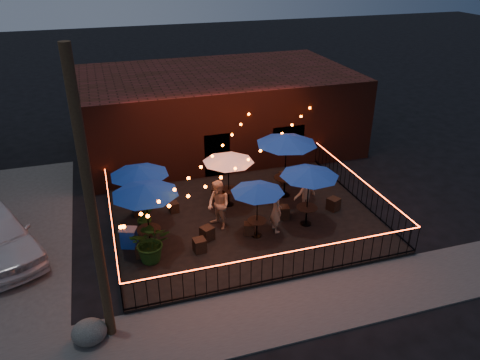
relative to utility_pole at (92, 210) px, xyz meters
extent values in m
plane|color=black|center=(5.40, 2.60, -4.00)|extent=(110.00, 110.00, 0.00)
cube|color=black|center=(5.40, 4.60, -3.92)|extent=(10.00, 8.00, 0.15)
cube|color=#454340|center=(5.40, -0.65, -3.98)|extent=(18.00, 2.50, 0.05)
cube|color=#39180F|center=(6.40, 12.60, -2.00)|extent=(14.00, 8.00, 4.00)
cube|color=black|center=(5.40, 8.72, -2.90)|extent=(1.20, 0.24, 2.20)
cube|color=black|center=(8.90, 8.72, -2.40)|extent=(1.60, 0.24, 1.20)
cylinder|color=#3A2618|center=(0.00, 0.00, 0.00)|extent=(0.26, 0.26, 8.00)
cube|color=black|center=(5.40, 0.60, -3.77)|extent=(10.00, 0.04, 0.04)
cube|color=black|center=(5.40, 0.60, -2.85)|extent=(10.00, 0.04, 0.04)
cube|color=#FF3F15|center=(5.40, 0.60, -2.82)|extent=(10.00, 0.03, 0.02)
cube|color=black|center=(0.40, 4.60, -3.77)|extent=(0.04, 8.00, 0.04)
cube|color=black|center=(0.40, 4.60, -2.85)|extent=(0.04, 8.00, 0.04)
cube|color=#FF3F15|center=(0.40, 4.60, -2.82)|extent=(0.03, 8.00, 0.02)
cube|color=black|center=(10.40, 4.60, -3.77)|extent=(0.04, 8.00, 0.04)
cube|color=black|center=(10.40, 4.60, -2.85)|extent=(0.04, 8.00, 0.04)
cube|color=#FF3F15|center=(10.40, 4.60, -2.82)|extent=(0.03, 8.00, 0.02)
cylinder|color=black|center=(1.60, 3.65, -3.83)|extent=(0.46, 0.46, 0.03)
cylinder|color=black|center=(1.60, 3.65, -3.46)|extent=(0.06, 0.06, 0.75)
cylinder|color=black|center=(1.60, 3.65, -3.08)|extent=(0.84, 0.84, 0.04)
cylinder|color=black|center=(1.60, 3.65, -2.60)|extent=(0.05, 0.05, 2.51)
cone|color=navy|center=(1.60, 3.65, -1.50)|extent=(2.97, 2.97, 0.37)
cylinder|color=black|center=(1.60, 5.40, -3.84)|extent=(0.44, 0.44, 0.03)
cylinder|color=black|center=(1.60, 5.40, -3.48)|extent=(0.06, 0.06, 0.72)
cylinder|color=black|center=(1.60, 5.40, -3.11)|extent=(0.80, 0.80, 0.04)
cylinder|color=black|center=(1.60, 5.40, -2.65)|extent=(0.04, 0.04, 2.39)
cone|color=navy|center=(1.60, 5.40, -1.60)|extent=(2.87, 2.87, 0.35)
cylinder|color=black|center=(5.45, 3.25, -3.84)|extent=(0.39, 0.39, 0.03)
cylinder|color=black|center=(5.45, 3.25, -3.52)|extent=(0.05, 0.05, 0.64)
cylinder|color=black|center=(5.45, 3.25, -3.20)|extent=(0.71, 0.71, 0.04)
cylinder|color=black|center=(5.45, 3.25, -2.79)|extent=(0.04, 0.04, 2.12)
cone|color=navy|center=(5.45, 3.25, -1.87)|extent=(2.46, 2.46, 0.31)
cylinder|color=black|center=(5.12, 5.79, -3.84)|extent=(0.41, 0.41, 0.03)
cylinder|color=black|center=(5.12, 5.79, -3.50)|extent=(0.06, 0.06, 0.68)
cylinder|color=black|center=(5.12, 5.79, -3.15)|extent=(0.75, 0.75, 0.04)
cylinder|color=black|center=(5.12, 5.79, -2.72)|extent=(0.04, 0.04, 2.26)
cone|color=white|center=(5.12, 5.79, -1.73)|extent=(2.69, 2.69, 0.33)
cylinder|color=black|center=(7.53, 3.45, -3.84)|extent=(0.44, 0.44, 0.03)
cylinder|color=black|center=(7.53, 3.45, -3.48)|extent=(0.06, 0.06, 0.72)
cylinder|color=black|center=(7.53, 3.45, -3.11)|extent=(0.80, 0.80, 0.04)
cylinder|color=black|center=(7.53, 3.45, -2.66)|extent=(0.04, 0.04, 2.39)
cone|color=navy|center=(7.53, 3.45, -1.61)|extent=(2.71, 2.71, 0.35)
cylinder|color=black|center=(7.61, 5.87, -3.83)|extent=(0.51, 0.51, 0.03)
cylinder|color=black|center=(7.61, 5.87, -3.42)|extent=(0.07, 0.07, 0.83)
cylinder|color=black|center=(7.61, 5.87, -3.00)|extent=(0.92, 0.92, 0.05)
cylinder|color=black|center=(7.61, 5.87, -2.47)|extent=(0.05, 0.05, 2.76)
cone|color=navy|center=(7.61, 5.87, -1.26)|extent=(2.85, 2.85, 0.40)
cube|color=black|center=(1.29, 3.19, -3.61)|extent=(0.52, 0.52, 0.47)
cube|color=black|center=(3.22, 2.93, -3.61)|extent=(0.46, 0.46, 0.49)
cube|color=black|center=(1.43, 6.10, -3.62)|extent=(0.44, 0.44, 0.45)
cube|color=black|center=(2.84, 5.90, -3.64)|extent=(0.40, 0.40, 0.42)
cube|color=black|center=(3.65, 3.58, -3.60)|extent=(0.56, 0.56, 0.50)
cube|color=black|center=(5.22, 3.47, -3.63)|extent=(0.46, 0.46, 0.44)
cube|color=black|center=(4.78, 6.54, -3.61)|extent=(0.52, 0.52, 0.49)
cube|color=black|center=(6.47, 6.44, -3.64)|extent=(0.39, 0.39, 0.41)
cube|color=black|center=(6.87, 4.16, -3.60)|extent=(0.49, 0.49, 0.50)
cube|color=black|center=(9.05, 4.13, -3.59)|extent=(0.57, 0.57, 0.51)
cube|color=black|center=(8.08, 6.99, -3.60)|extent=(0.43, 0.43, 0.50)
cube|color=black|center=(9.31, 7.19, -3.65)|extent=(0.44, 0.44, 0.40)
imported|color=beige|center=(6.24, 3.39, -2.98)|extent=(0.45, 0.65, 1.74)
imported|color=#D6AB88|center=(4.28, 4.24, -2.88)|extent=(1.05, 1.16, 1.94)
imported|color=tan|center=(7.96, 4.55, -3.09)|extent=(1.06, 0.71, 1.52)
imported|color=#153F10|center=(1.57, 2.89, -3.11)|extent=(1.53, 1.39, 1.49)
imported|color=#123E0B|center=(1.62, 4.76, -3.25)|extent=(0.71, 0.60, 1.20)
imported|color=#17350D|center=(1.50, 7.83, -3.19)|extent=(0.75, 0.75, 1.32)
cube|color=blue|center=(0.90, 3.94, -3.49)|extent=(0.64, 0.55, 0.72)
cube|color=silver|center=(0.90, 3.94, -3.11)|extent=(0.69, 0.60, 0.04)
ellipsoid|color=#44443F|center=(-0.57, -0.16, -3.64)|extent=(1.14, 1.06, 0.72)
camera|label=1|loc=(0.49, -10.45, 5.73)|focal=35.00mm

